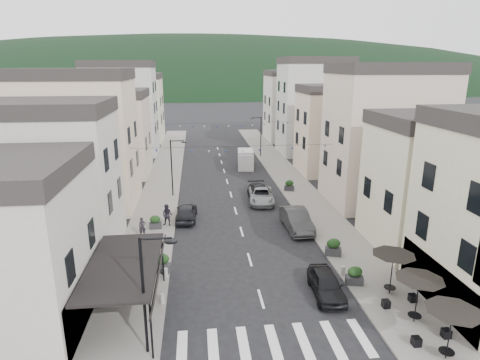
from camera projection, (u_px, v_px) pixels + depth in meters
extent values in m
cube|color=slate|center=(164.00, 181.00, 47.59)|extent=(4.00, 76.00, 0.12)
cube|color=slate|center=(287.00, 177.00, 49.18)|extent=(4.00, 76.00, 0.12)
ellipsoid|color=black|center=(199.00, 84.00, 304.58)|extent=(640.00, 360.00, 70.00)
cube|color=black|center=(123.00, 264.00, 20.92)|extent=(3.60, 7.50, 0.15)
cube|color=black|center=(159.00, 271.00, 21.24)|extent=(0.34, 7.50, 0.99)
cylinder|color=black|center=(151.00, 331.00, 18.19)|extent=(0.10, 0.10, 3.20)
cylinder|color=black|center=(163.00, 260.00, 24.88)|extent=(0.10, 0.10, 3.20)
cube|color=#B9B5A9|center=(41.00, 186.00, 28.28)|extent=(10.00, 7.00, 10.00)
cube|color=#262323|center=(30.00, 108.00, 26.78)|extent=(10.20, 7.14, 1.00)
cube|color=beige|center=(79.00, 145.00, 37.57)|extent=(10.00, 8.00, 12.00)
cube|color=#262323|center=(71.00, 74.00, 35.79)|extent=(10.20, 8.16, 1.00)
cube|color=#C3B29E|center=(106.00, 137.00, 49.38)|extent=(10.00, 8.00, 9.50)
cube|color=#262323|center=(102.00, 94.00, 47.94)|extent=(10.20, 8.16, 1.00)
cube|color=#A3A39E|center=(122.00, 112.00, 60.37)|extent=(10.00, 7.00, 13.00)
cube|color=#262323|center=(118.00, 64.00, 58.46)|extent=(10.20, 7.14, 1.00)
cube|color=beige|center=(134.00, 110.00, 72.12)|extent=(10.00, 9.00, 11.00)
cube|color=#262323|center=(131.00, 76.00, 70.48)|extent=(10.20, 9.18, 1.00)
cube|color=beige|center=(443.00, 188.00, 29.58)|extent=(10.00, 7.00, 9.00)
cube|color=#262323|center=(452.00, 120.00, 28.22)|extent=(10.20, 7.14, 1.00)
cube|color=#C3B29E|center=(384.00, 141.00, 38.66)|extent=(10.00, 8.00, 12.50)
cube|color=#262323|center=(391.00, 68.00, 36.82)|extent=(10.20, 8.16, 1.00)
cube|color=beige|center=(340.00, 133.00, 50.48)|extent=(10.00, 7.00, 10.00)
cube|color=#262323|center=(343.00, 89.00, 48.97)|extent=(10.20, 7.14, 1.00)
cube|color=#A3A39E|center=(313.00, 110.00, 61.47)|extent=(10.00, 8.00, 13.50)
cube|color=#262323|center=(316.00, 60.00, 59.48)|extent=(10.20, 8.16, 1.00)
cube|color=#B9B5A9|center=(294.00, 108.00, 73.21)|extent=(10.00, 9.00, 11.50)
cube|color=#262323|center=(295.00, 73.00, 71.50)|extent=(10.20, 9.18, 1.00)
cylinder|color=black|center=(449.00, 337.00, 18.28)|extent=(0.06, 0.06, 2.30)
cone|color=black|center=(453.00, 316.00, 17.98)|extent=(2.50, 2.50, 0.55)
cylinder|color=black|center=(447.00, 351.00, 18.49)|extent=(0.70, 0.70, 0.04)
cylinder|color=black|center=(416.00, 302.00, 20.95)|extent=(0.06, 0.06, 2.30)
cone|color=black|center=(419.00, 284.00, 20.65)|extent=(2.50, 2.50, 0.55)
cylinder|color=black|center=(415.00, 315.00, 21.17)|extent=(0.70, 0.70, 0.04)
cylinder|color=black|center=(391.00, 276.00, 23.63)|extent=(0.06, 0.06, 2.30)
cone|color=black|center=(393.00, 259.00, 23.33)|extent=(2.50, 2.50, 0.55)
cylinder|color=black|center=(390.00, 287.00, 23.84)|extent=(0.70, 0.70, 0.04)
cylinder|color=black|center=(144.00, 298.00, 18.25)|extent=(0.14, 0.14, 6.00)
cylinder|color=black|center=(156.00, 239.00, 17.53)|extent=(1.40, 0.10, 0.10)
cylinder|color=black|center=(171.00, 241.00, 17.64)|extent=(0.56, 0.56, 0.08)
cylinder|color=black|center=(172.00, 169.00, 41.19)|extent=(0.14, 0.14, 6.00)
cylinder|color=black|center=(177.00, 141.00, 40.47)|extent=(1.40, 0.10, 0.10)
cylinder|color=black|center=(184.00, 142.00, 40.58)|extent=(0.56, 0.56, 0.08)
cylinder|color=black|center=(261.00, 137.00, 59.69)|extent=(0.14, 0.14, 6.00)
cylinder|color=black|center=(256.00, 118.00, 58.82)|extent=(1.40, 0.10, 0.10)
cylinder|color=black|center=(252.00, 119.00, 58.80)|extent=(0.56, 0.56, 0.08)
cylinder|color=gray|center=(162.00, 298.00, 22.82)|extent=(0.26, 0.26, 0.60)
cylinder|color=gray|center=(166.00, 273.00, 25.69)|extent=(0.26, 0.26, 0.60)
cylinder|color=gray|center=(343.00, 271.00, 25.95)|extent=(0.26, 0.26, 0.60)
cylinder|color=black|center=(234.00, 146.00, 37.19)|extent=(19.00, 0.02, 0.02)
cone|color=beige|center=(139.00, 150.00, 36.32)|extent=(0.28, 0.28, 0.24)
cone|color=navy|center=(157.00, 151.00, 36.51)|extent=(0.28, 0.28, 0.24)
cone|color=beige|center=(174.00, 151.00, 36.70)|extent=(0.28, 0.28, 0.24)
cone|color=navy|center=(192.00, 152.00, 36.89)|extent=(0.28, 0.28, 0.24)
cone|color=beige|center=(209.00, 152.00, 37.07)|extent=(0.28, 0.28, 0.24)
cone|color=navy|center=(226.00, 152.00, 37.24)|extent=(0.28, 0.28, 0.24)
cone|color=beige|center=(243.00, 151.00, 37.41)|extent=(0.28, 0.28, 0.24)
cone|color=navy|center=(259.00, 151.00, 37.57)|extent=(0.28, 0.28, 0.24)
cone|color=beige|center=(276.00, 150.00, 37.73)|extent=(0.28, 0.28, 0.24)
cone|color=navy|center=(293.00, 149.00, 37.88)|extent=(0.28, 0.28, 0.24)
cone|color=beige|center=(309.00, 148.00, 38.03)|extent=(0.28, 0.28, 0.24)
cone|color=navy|center=(325.00, 146.00, 38.17)|extent=(0.28, 0.28, 0.24)
cylinder|color=black|center=(223.00, 123.00, 52.49)|extent=(19.00, 0.02, 0.02)
cone|color=beige|center=(155.00, 125.00, 51.62)|extent=(0.28, 0.28, 0.24)
cone|color=navy|center=(168.00, 126.00, 51.81)|extent=(0.28, 0.28, 0.24)
cone|color=beige|center=(180.00, 126.00, 52.00)|extent=(0.28, 0.28, 0.24)
cone|color=navy|center=(192.00, 127.00, 52.18)|extent=(0.28, 0.28, 0.24)
cone|color=beige|center=(204.00, 127.00, 52.36)|extent=(0.28, 0.28, 0.24)
cone|color=navy|center=(217.00, 127.00, 52.54)|extent=(0.28, 0.28, 0.24)
cone|color=beige|center=(229.00, 127.00, 52.71)|extent=(0.28, 0.28, 0.24)
cone|color=navy|center=(241.00, 126.00, 52.87)|extent=(0.28, 0.28, 0.24)
cone|color=beige|center=(252.00, 126.00, 53.02)|extent=(0.28, 0.28, 0.24)
cone|color=navy|center=(264.00, 125.00, 53.17)|extent=(0.28, 0.28, 0.24)
cone|color=beige|center=(276.00, 124.00, 53.32)|extent=(0.28, 0.28, 0.24)
cone|color=navy|center=(288.00, 123.00, 53.46)|extent=(0.28, 0.28, 0.24)
imported|color=black|center=(326.00, 284.00, 23.76)|extent=(1.89, 4.25, 1.42)
imported|color=#2D2E30|center=(296.00, 220.00, 33.33)|extent=(1.98, 5.25, 1.71)
imported|color=gray|center=(261.00, 195.00, 40.06)|extent=(2.89, 5.43, 1.45)
imported|color=black|center=(260.00, 194.00, 40.54)|extent=(2.33, 5.19, 1.48)
imported|color=black|center=(186.00, 212.00, 35.44)|extent=(2.02, 4.47, 1.49)
cube|color=#BBBABD|center=(245.00, 159.00, 54.06)|extent=(2.52, 5.29, 2.13)
cube|color=#BBBABD|center=(246.00, 152.00, 53.14)|extent=(2.30, 3.59, 0.53)
cylinder|color=black|center=(239.00, 168.00, 52.40)|extent=(0.34, 0.77, 0.75)
cylinder|color=black|center=(252.00, 168.00, 52.42)|extent=(0.34, 0.77, 0.75)
cylinder|color=black|center=(239.00, 161.00, 56.09)|extent=(0.34, 0.77, 0.75)
cylinder|color=black|center=(251.00, 161.00, 56.10)|extent=(0.34, 0.77, 0.75)
imported|color=black|center=(142.00, 227.00, 31.73)|extent=(0.65, 0.51, 1.57)
imported|color=black|center=(167.00, 215.00, 33.75)|extent=(1.08, 0.94, 1.89)
cube|color=#313134|center=(162.00, 268.00, 26.37)|extent=(1.27, 0.94, 0.57)
ellipsoid|color=black|center=(162.00, 259.00, 26.20)|extent=(1.00, 0.63, 0.72)
cube|color=#29292B|center=(156.00, 225.00, 33.41)|extent=(1.02, 0.59, 0.50)
ellipsoid|color=black|center=(155.00, 219.00, 33.26)|extent=(0.88, 0.56, 0.64)
cube|color=#29292B|center=(354.00, 280.00, 24.87)|extent=(1.14, 0.78, 0.52)
ellipsoid|color=black|center=(355.00, 272.00, 24.71)|extent=(0.92, 0.59, 0.67)
cube|color=#2D2D2F|center=(333.00, 251.00, 28.66)|extent=(1.26, 0.92, 0.56)
ellipsoid|color=black|center=(334.00, 243.00, 28.49)|extent=(0.99, 0.63, 0.72)
cube|color=#2A2A2C|center=(289.00, 188.00, 43.58)|extent=(1.18, 0.90, 0.52)
ellipsoid|color=black|center=(289.00, 183.00, 43.42)|extent=(0.92, 0.58, 0.67)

